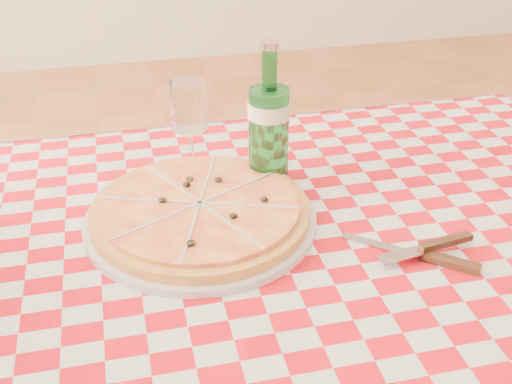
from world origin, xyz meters
TOP-DOWN VIEW (x-y plane):
  - dining_table at (0.00, 0.00)m, footprint 1.20×0.80m
  - tablecloth at (0.00, 0.00)m, footprint 1.30×0.90m
  - pizza_plate at (-0.10, 0.08)m, footprint 0.46×0.46m
  - water_bottle at (0.03, 0.18)m, footprint 0.09×0.09m
  - wine_glass at (-0.09, 0.27)m, footprint 0.07×0.07m
  - cutlery at (0.19, -0.08)m, footprint 0.25×0.22m

SIDE VIEW (x-z plane):
  - dining_table at x=0.00m, z-range 0.28..1.03m
  - tablecloth at x=0.00m, z-range 0.75..0.76m
  - cutlery at x=0.19m, z-range 0.76..0.78m
  - pizza_plate at x=-0.10m, z-range 0.76..0.81m
  - wine_glass at x=-0.09m, z-range 0.76..0.92m
  - water_bottle at x=0.03m, z-range 0.76..1.01m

